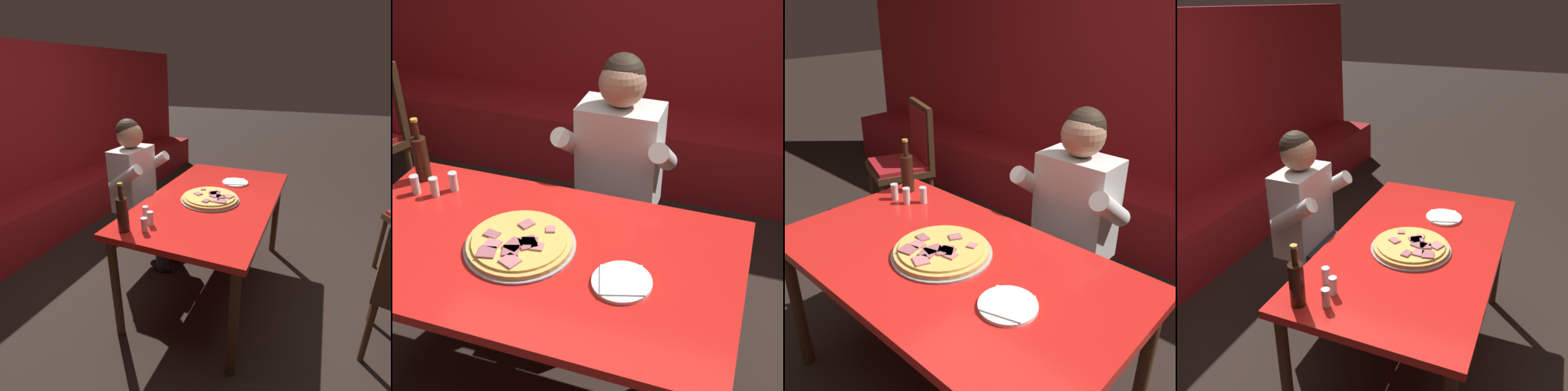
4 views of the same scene
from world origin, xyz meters
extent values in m
plane|color=black|center=(0.00, 0.00, 0.00)|extent=(24.00, 24.00, 0.00)
cylinder|color=#422816|center=(0.70, -0.38, 0.36)|extent=(0.06, 0.06, 0.73)
cylinder|color=#422816|center=(-0.70, 0.38, 0.36)|extent=(0.06, 0.06, 0.73)
cylinder|color=#422816|center=(0.70, 0.38, 0.36)|extent=(0.06, 0.06, 0.73)
cube|color=red|center=(0.00, 0.00, 0.75)|extent=(1.53, 0.88, 0.04)
cylinder|color=#9E9EA3|center=(-0.05, 0.00, 0.77)|extent=(0.42, 0.42, 0.01)
cylinder|color=#DBA856|center=(-0.05, 0.00, 0.79)|extent=(0.39, 0.39, 0.02)
cylinder|color=#E0B251|center=(-0.05, 0.00, 0.80)|extent=(0.36, 0.36, 0.01)
cube|color=#A85B66|center=(-0.01, -0.02, 0.81)|extent=(0.09, 0.09, 0.01)
cube|color=#A85B66|center=(-0.05, -0.08, 0.81)|extent=(0.07, 0.07, 0.01)
cube|color=#A85B66|center=(-0.16, -0.01, 0.81)|extent=(0.06, 0.05, 0.01)
cube|color=#A85B66|center=(-0.06, -0.04, 0.81)|extent=(0.08, 0.08, 0.01)
cube|color=#A85B66|center=(-0.01, -0.01, 0.81)|extent=(0.07, 0.06, 0.01)
cube|color=#A85B66|center=(-0.13, -0.11, 0.81)|extent=(0.08, 0.07, 0.01)
cube|color=#C6757A|center=(-0.03, -0.13, 0.81)|extent=(0.08, 0.08, 0.01)
cube|color=#C6757A|center=(-0.13, -0.06, 0.81)|extent=(0.06, 0.05, 0.01)
cube|color=#C6757A|center=(0.04, 0.09, 0.81)|extent=(0.04, 0.05, 0.01)
cube|color=#C6757A|center=(0.03, -0.02, 0.81)|extent=(0.05, 0.05, 0.01)
cube|color=#B76670|center=(-0.06, 0.09, 0.81)|extent=(0.06, 0.07, 0.01)
cylinder|color=white|center=(0.36, -0.07, 0.77)|extent=(0.21, 0.21, 0.01)
cube|color=white|center=(0.36, -0.07, 0.78)|extent=(0.19, 0.19, 0.01)
cylinder|color=black|center=(-0.66, 0.31, 0.87)|extent=(0.07, 0.07, 0.20)
cylinder|color=black|center=(-0.66, 0.31, 1.01)|extent=(0.03, 0.03, 0.08)
cylinder|color=#B29933|center=(-0.66, 0.31, 1.05)|extent=(0.03, 0.03, 0.01)
cylinder|color=silver|center=(-0.54, 0.20, 0.80)|extent=(0.04, 0.04, 0.07)
cylinder|color=#516B33|center=(-0.54, 0.20, 0.79)|extent=(0.03, 0.03, 0.04)
cylinder|color=silver|center=(-0.54, 0.20, 0.85)|extent=(0.04, 0.04, 0.01)
cylinder|color=silver|center=(-0.49, 0.27, 0.80)|extent=(0.04, 0.04, 0.07)
cylinder|color=#28231E|center=(-0.49, 0.27, 0.79)|extent=(0.03, 0.03, 0.04)
cylinder|color=silver|center=(-0.49, 0.27, 0.85)|extent=(0.04, 0.04, 0.01)
cylinder|color=silver|center=(-0.63, 0.19, 0.80)|extent=(0.04, 0.04, 0.07)
cylinder|color=#B23323|center=(-0.63, 0.19, 0.79)|extent=(0.03, 0.03, 0.04)
cylinder|color=silver|center=(-0.63, 0.19, 0.85)|extent=(0.04, 0.04, 0.01)
ellipsoid|color=black|center=(0.02, 0.45, 0.04)|extent=(0.11, 0.24, 0.09)
ellipsoid|color=black|center=(0.22, 0.45, 0.04)|extent=(0.11, 0.24, 0.09)
cylinder|color=#282833|center=(0.02, 0.45, 0.23)|extent=(0.11, 0.11, 0.43)
cylinder|color=#282833|center=(0.22, 0.45, 0.23)|extent=(0.11, 0.11, 0.43)
cube|color=#282833|center=(0.12, 0.55, 0.51)|extent=(0.34, 0.40, 0.12)
cube|color=silver|center=(0.12, 0.75, 0.78)|extent=(0.38, 0.22, 0.52)
cylinder|color=silver|center=(-0.10, 0.67, 0.86)|extent=(0.09, 0.30, 0.25)
cylinder|color=silver|center=(0.34, 0.67, 0.86)|extent=(0.09, 0.30, 0.25)
sphere|color=tan|center=(0.12, 0.75, 1.15)|extent=(0.21, 0.21, 0.21)
sphere|color=#2D2319|center=(0.12, 0.77, 1.18)|extent=(0.19, 0.19, 0.19)
camera|label=1|loc=(-1.94, -0.67, 1.62)|focal=28.00mm
camera|label=2|loc=(0.69, -1.41, 2.05)|focal=50.00mm
camera|label=3|loc=(1.10, -1.00, 1.75)|focal=40.00mm
camera|label=4|loc=(-1.92, -0.57, 1.96)|focal=40.00mm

